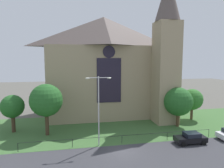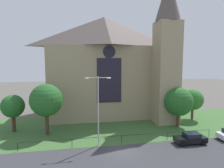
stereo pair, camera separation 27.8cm
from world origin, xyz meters
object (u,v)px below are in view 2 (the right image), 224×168
Objects in this scene: tree_right_near at (178,102)px; tree_right_far at (193,100)px; parked_car_black at (191,138)px; streetlamp_near at (98,103)px; tree_left_far at (13,106)px; church_building at (108,65)px; tree_left_near at (46,100)px.

tree_right_near is 1.15× the size of tree_right_far.
tree_right_far is 1.39× the size of parked_car_black.
streetlamp_near is (-19.12, -8.84, 1.95)m from tree_right_far.
tree_right_near is at bearing -5.00° from tree_left_far.
tree_right_far is 21.16m from streetlamp_near.
church_building is 19.25m from tree_left_far.
church_building is 2.80× the size of streetlamp_near.
parked_car_black is at bearing -104.91° from tree_right_near.
church_building is at bearing 41.98° from tree_left_near.
tree_left_near is 21.35m from parked_car_black.
tree_right_far is (4.83, 3.43, -0.45)m from tree_right_near.
parked_car_black is at bearing -63.58° from church_building.
tree_left_far is (-16.54, -7.68, -6.19)m from church_building.
church_building is at bearing -62.46° from parked_car_black.
tree_left_far is 6.00m from tree_left_near.
tree_right_near is at bearing -44.14° from church_building.
church_building is at bearing 75.66° from streetlamp_near.
tree_right_far is at bearing 7.43° from tree_left_near.
streetlamp_near reaches higher than tree_right_near.
tree_left_far is at bearing -155.08° from church_building.
parked_car_black is at bearing -122.64° from tree_right_far.
tree_right_near is at bearing 20.73° from streetlamp_near.
tree_left_far is 1.40× the size of parked_car_black.
tree_left_far is 31.73m from tree_right_far.
tree_left_near reaches higher than tree_left_far.
church_building is 4.43× the size of tree_right_far.
tree_right_near is 21.52m from tree_left_near.
church_building reaches higher than parked_car_black.
streetlamp_near is at bearing -31.66° from tree_left_far.
tree_right_far is at bearing 35.43° from tree_right_near.
streetlamp_near is 13.51m from parked_car_black.
streetlamp_near is at bearing -155.18° from tree_right_far.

